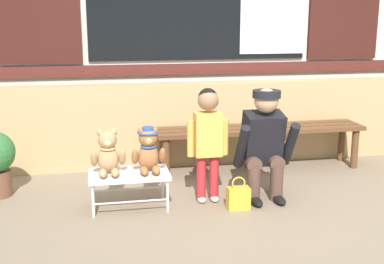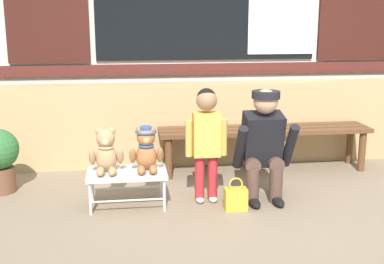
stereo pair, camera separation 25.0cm
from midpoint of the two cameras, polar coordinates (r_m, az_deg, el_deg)
ground_plane at (r=4.06m, az=4.41°, el=-9.00°), size 60.00×60.00×0.00m
brick_low_wall at (r=5.27m, az=0.39°, el=1.05°), size 7.08×0.25×0.85m
wooden_bench_long at (r=5.05m, az=6.32°, el=-0.18°), size 2.10×0.40×0.44m
small_display_bench at (r=4.09m, az=-8.92°, el=-5.02°), size 0.64×0.36×0.30m
teddy_bear_plain at (r=4.03m, az=-11.29°, el=-2.44°), size 0.28×0.26×0.36m
teddy_bear_with_hat at (r=4.04m, az=-6.75°, el=-2.12°), size 0.28×0.27×0.36m
child_standing at (r=4.10m, az=0.07°, el=-0.08°), size 0.35×0.18×0.96m
adult_crouching at (r=4.23m, az=6.55°, el=-1.29°), size 0.50×0.49×0.95m
handbag_on_ground at (r=4.08m, az=3.53°, el=-7.45°), size 0.18×0.11×0.27m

